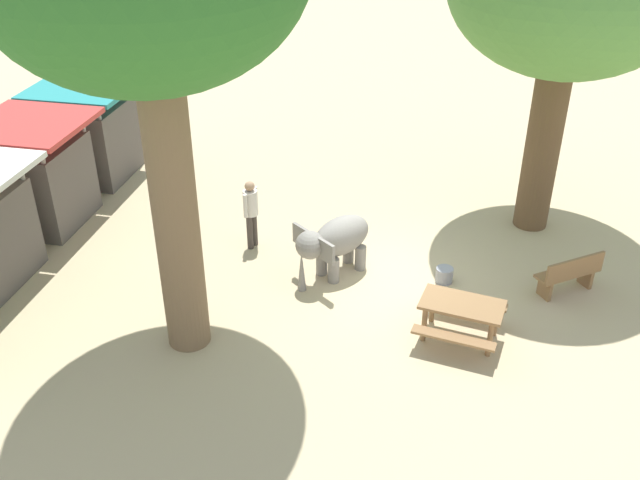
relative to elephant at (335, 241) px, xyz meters
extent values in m
plane|color=tan|center=(-0.12, -1.26, -0.83)|extent=(60.00, 60.00, 0.00)
cylinder|color=gray|center=(-0.26, -0.04, -0.55)|extent=(0.24, 0.24, 0.55)
cylinder|color=gray|center=(-0.03, 0.27, -0.55)|extent=(0.24, 0.24, 0.55)
cylinder|color=gray|center=(0.33, -0.51, -0.55)|extent=(0.24, 0.24, 0.55)
cylinder|color=gray|center=(0.57, -0.20, -0.55)|extent=(0.24, 0.24, 0.55)
ellipsoid|color=gray|center=(0.15, -0.12, 0.05)|extent=(1.52, 1.40, 0.83)
sphere|color=gray|center=(-0.52, 0.41, 0.16)|extent=(0.59, 0.59, 0.59)
cone|color=gray|center=(-0.69, 0.54, -0.36)|extent=(0.18, 0.18, 0.93)
cube|color=gray|center=(-0.69, 0.05, 0.16)|extent=(0.35, 0.42, 0.44)
cube|color=gray|center=(-0.20, 0.66, 0.16)|extent=(0.35, 0.42, 0.44)
cylinder|color=#3F3833|center=(0.85, 1.99, -0.42)|extent=(0.14, 0.14, 0.82)
cylinder|color=#3F3833|center=(0.68, 2.04, -0.42)|extent=(0.14, 0.14, 0.82)
cylinder|color=silver|center=(0.76, 2.02, 0.28)|extent=(0.32, 0.32, 0.58)
sphere|color=tan|center=(0.76, 2.02, 0.68)|extent=(0.22, 0.22, 0.22)
cylinder|color=silver|center=(0.96, 1.96, 0.30)|extent=(0.09, 0.09, 0.55)
cylinder|color=silver|center=(0.56, 2.07, 0.30)|extent=(0.09, 0.09, 0.55)
cylinder|color=brown|center=(-2.70, 2.22, 1.81)|extent=(0.77, 0.77, 5.28)
cylinder|color=brown|center=(3.09, -4.16, 1.23)|extent=(0.78, 0.78, 4.12)
cube|color=olive|center=(0.35, -4.73, -0.38)|extent=(1.14, 1.37, 0.06)
cube|color=olive|center=(0.21, -4.83, -0.15)|extent=(0.87, 1.17, 0.40)
cube|color=olive|center=(0.04, -4.31, -0.62)|extent=(0.34, 0.28, 0.42)
cube|color=olive|center=(0.65, -5.16, -0.62)|extent=(0.34, 0.28, 0.42)
cube|color=olive|center=(-1.62, -2.67, -0.08)|extent=(1.05, 1.61, 0.06)
cylinder|color=olive|center=(-1.83, -2.03, -0.47)|extent=(0.10, 0.10, 0.72)
cylinder|color=olive|center=(-1.20, -2.14, -0.47)|extent=(0.10, 0.10, 0.72)
cylinder|color=olive|center=(-2.04, -3.21, -0.47)|extent=(0.10, 0.10, 0.72)
cylinder|color=olive|center=(-1.41, -3.32, -0.47)|extent=(0.10, 0.10, 0.72)
cube|color=olive|center=(-2.23, -2.57, -0.39)|extent=(0.49, 1.52, 0.05)
cube|color=olive|center=(-1.01, -2.78, -0.39)|extent=(0.49, 1.52, 0.05)
cylinder|color=gray|center=(-0.81, 6.34, 0.37)|extent=(0.10, 0.10, 2.40)
cube|color=#59514C|center=(0.89, 7.15, 0.17)|extent=(2.00, 1.80, 2.00)
cube|color=#C63833|center=(0.89, 7.15, 1.63)|extent=(2.50, 2.50, 0.12)
cylinder|color=gray|center=(1.79, 7.96, 0.37)|extent=(0.10, 0.10, 2.40)
cylinder|color=gray|center=(1.79, 6.34, 0.37)|extent=(0.10, 0.10, 2.40)
cylinder|color=gray|center=(-0.01, 6.34, 0.37)|extent=(0.10, 0.10, 2.40)
cube|color=#59514C|center=(3.49, 7.15, 0.17)|extent=(2.00, 1.80, 2.00)
cube|color=teal|center=(3.49, 7.15, 1.63)|extent=(2.50, 2.50, 0.12)
cylinder|color=gray|center=(4.39, 7.96, 0.37)|extent=(0.10, 0.10, 2.40)
cylinder|color=gray|center=(4.39, 6.34, 0.37)|extent=(0.10, 0.10, 2.40)
cylinder|color=gray|center=(2.59, 7.96, 0.37)|extent=(0.10, 0.10, 2.40)
cylinder|color=gray|center=(2.59, 6.34, 0.37)|extent=(0.10, 0.10, 2.40)
cylinder|color=gray|center=(0.21, -2.30, -0.67)|extent=(0.36, 0.36, 0.32)
camera|label=1|loc=(-12.50, -2.28, 7.61)|focal=40.25mm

